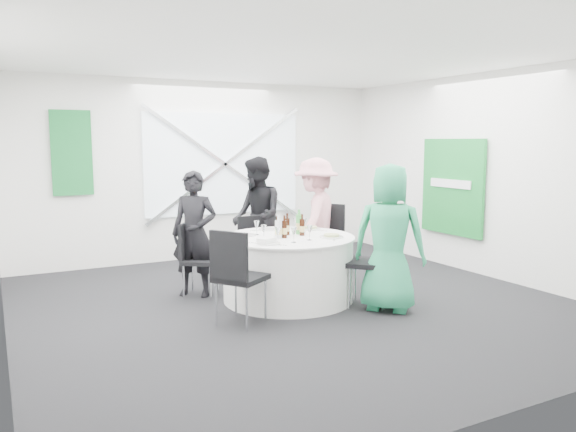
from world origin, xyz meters
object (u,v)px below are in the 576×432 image
chair_back_right (325,236)px  green_water_bottle (299,224)px  chair_back (254,243)px  chair_front_left (236,270)px  chair_back_left (194,254)px  person_woman_pink (315,219)px  person_woman_green (389,238)px  person_man_back_left (194,234)px  person_man_back (257,217)px  clear_water_bottle (279,230)px  banquet_table (288,268)px  chair_front_right (378,254)px

chair_back_right → green_water_bottle: bearing=-87.3°
chair_back → chair_front_left: size_ratio=0.87×
chair_back → chair_front_left: 1.92m
chair_back_left → person_woman_pink: 1.74m
person_woman_pink → person_woman_green: size_ratio=1.01×
chair_back_right → person_man_back_left: person_man_back_left is taller
green_water_bottle → chair_front_left: bearing=-147.7°
person_man_back → clear_water_bottle: 1.38m
person_man_back → person_woman_pink: bearing=55.6°
green_water_bottle → clear_water_bottle: (-0.36, -0.16, -0.01)m
banquet_table → chair_back_left: (-0.92, 0.68, 0.14)m
chair_back → person_man_back_left: 1.04m
person_man_back_left → person_man_back: 1.24m
banquet_table → chair_front_right: chair_front_right is taller
chair_back_right → chair_front_left: bearing=-90.2°
chair_front_right → green_water_bottle: bearing=-101.3°
clear_water_bottle → chair_back: bearing=80.0°
banquet_table → chair_back: 1.05m
chair_back_right → person_woman_pink: size_ratio=0.62×
person_woman_green → green_water_bottle: (-0.59, 0.97, 0.06)m
chair_front_right → clear_water_bottle: bearing=-81.6°
person_woman_pink → chair_back_right: bearing=96.3°
chair_front_right → chair_front_left: size_ratio=1.03×
chair_back → person_woman_pink: 0.89m
chair_back_right → green_water_bottle: green_water_bottle is taller
chair_back → green_water_bottle: size_ratio=2.93×
chair_front_left → green_water_bottle: 1.35m
green_water_bottle → clear_water_bottle: 0.39m
person_man_back → green_water_bottle: size_ratio=5.63×
person_man_back → person_woman_green: (0.60, -2.15, -0.02)m
chair_back → person_woman_green: bearing=-66.8°
chair_back_left → clear_water_bottle: 1.12m
person_man_back → clear_water_bottle: (-0.35, -1.34, 0.03)m
banquet_table → person_man_back: person_man_back is taller
banquet_table → chair_back_left: chair_back_left is taller
chair_back_right → person_woman_green: person_woman_green is taller
chair_back_right → person_woman_green: (-0.11, -1.50, 0.21)m
chair_front_left → person_woman_green: bearing=-132.8°
chair_front_right → person_man_back_left: 2.19m
person_woman_pink → chair_back: bearing=-65.4°
chair_front_left → person_man_back_left: bearing=-34.6°
chair_back_right → clear_water_bottle: size_ratio=3.84×
chair_back_right → person_woman_pink: 0.26m
chair_back_left → person_woman_pink: (1.71, 0.02, 0.30)m
chair_back_left → chair_back_right: (1.81, -0.07, 0.08)m
person_woman_green → green_water_bottle: 1.14m
chair_back → person_man_back_left: person_man_back_left is taller
chair_back → person_man_back_left: size_ratio=0.57×
person_man_back_left → person_woman_green: (1.69, -1.58, 0.06)m
person_woman_green → person_woman_pink: bearing=-41.7°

